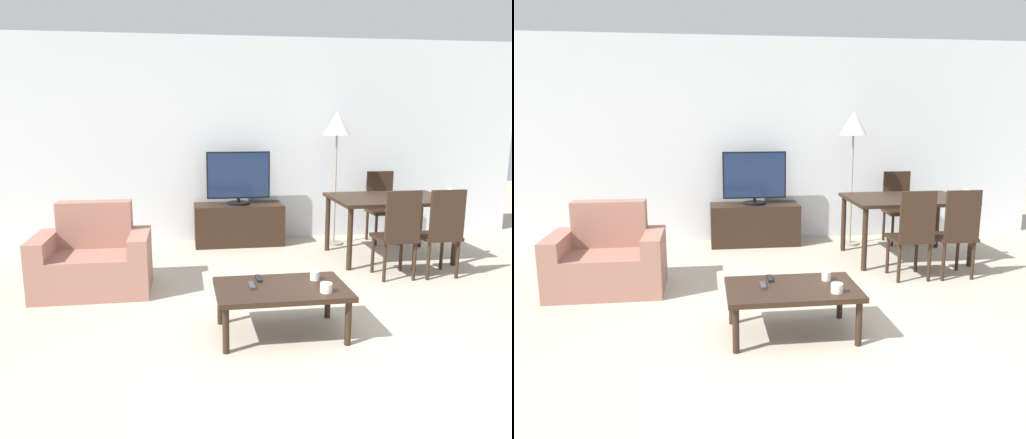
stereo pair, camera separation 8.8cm
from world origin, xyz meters
The scene contains 16 objects.
ground_plane centered at (0.00, 0.00, 0.00)m, with size 18.00×18.00×0.00m, color #B2A893.
wall_back centered at (0.00, 3.68, 1.35)m, with size 7.66×0.06×2.70m.
armchair centered at (-1.81, 1.78, 0.29)m, with size 1.08×0.71×0.85m.
tv_stand centered at (-0.21, 3.38, 0.27)m, with size 1.16×0.48×0.54m.
tv centered at (-0.21, 3.37, 0.89)m, with size 0.83×0.29×0.69m.
coffee_table centered at (-0.20, 0.52, 0.34)m, with size 1.02×0.64×0.39m.
dining_table centered at (1.49, 2.47, 0.66)m, with size 1.37×0.97×0.74m.
dining_chair_near centered at (1.26, 1.67, 0.52)m, with size 0.40×0.40×0.95m.
dining_chair_far centered at (1.73, 3.27, 0.52)m, with size 0.40×0.40×0.95m.
dining_chair_near_right centered at (1.73, 1.67, 0.52)m, with size 0.40×0.40×0.95m.
floor_lamp centered at (1.05, 3.20, 1.52)m, with size 0.35×0.35×1.74m.
remote_primary centered at (-0.43, 0.55, 0.40)m, with size 0.04×0.15×0.02m.
remote_secondary centered at (-0.35, 0.71, 0.40)m, with size 0.04×0.15×0.02m.
cup_white_near centered at (0.10, 0.35, 0.42)m, with size 0.09×0.09×0.07m.
cup_colored_far centered at (0.10, 0.64, 0.42)m, with size 0.08×0.08×0.07m.
wine_glass_left centered at (2.10, 2.19, 0.84)m, with size 0.07×0.07×0.15m.
Camera 1 is at (-0.93, -3.07, 1.67)m, focal length 35.00 mm.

